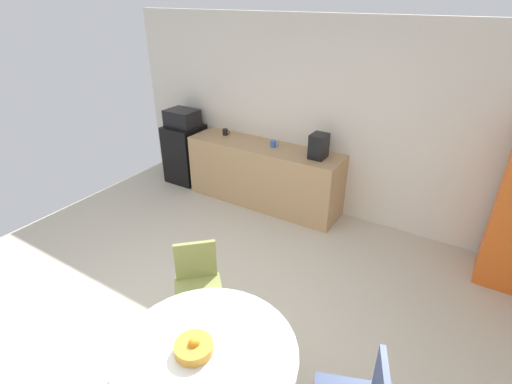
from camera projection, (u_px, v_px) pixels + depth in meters
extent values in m
plane|color=beige|center=(171.00, 337.00, 3.53)|extent=(6.00, 6.00, 0.00)
cube|color=silver|center=(316.00, 119.00, 5.18)|extent=(6.00, 0.10, 2.60)
cube|color=tan|center=(263.00, 175.00, 5.60)|extent=(2.29, 0.60, 0.90)
cube|color=black|center=(185.00, 154.00, 6.30)|extent=(0.54, 0.54, 0.93)
cube|color=black|center=(182.00, 118.00, 6.02)|extent=(0.48, 0.38, 0.26)
cylinder|color=white|center=(207.00, 353.00, 2.51)|extent=(1.20, 1.20, 0.03)
cylinder|color=silver|center=(219.00, 320.00, 3.44)|extent=(0.02, 0.02, 0.42)
cylinder|color=silver|center=(184.00, 325.00, 3.38)|extent=(0.02, 0.02, 0.42)
cylinder|color=silver|center=(215.00, 296.00, 3.71)|extent=(0.02, 0.02, 0.42)
cylinder|color=silver|center=(182.00, 300.00, 3.65)|extent=(0.02, 0.02, 0.42)
cube|color=#8C934C|center=(199.00, 291.00, 3.44)|extent=(0.59, 0.59, 0.03)
cube|color=#8C934C|center=(196.00, 260.00, 3.51)|extent=(0.30, 0.29, 0.38)
cylinder|color=gold|center=(194.00, 348.00, 2.48)|extent=(0.25, 0.25, 0.07)
sphere|color=orange|center=(194.00, 344.00, 2.46)|extent=(0.07, 0.07, 0.07)
sphere|color=orange|center=(194.00, 343.00, 2.47)|extent=(0.07, 0.07, 0.07)
cylinder|color=#3F66BF|center=(273.00, 144.00, 5.33)|extent=(0.08, 0.08, 0.09)
torus|color=#3F66BF|center=(277.00, 144.00, 5.30)|extent=(0.06, 0.01, 0.06)
cylinder|color=black|center=(225.00, 132.00, 5.78)|extent=(0.08, 0.08, 0.09)
torus|color=black|center=(228.00, 132.00, 5.75)|extent=(0.06, 0.01, 0.06)
cube|color=black|center=(319.00, 146.00, 4.93)|extent=(0.20, 0.24, 0.32)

